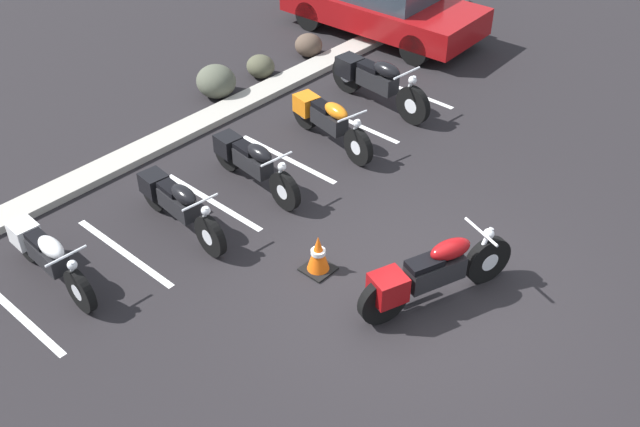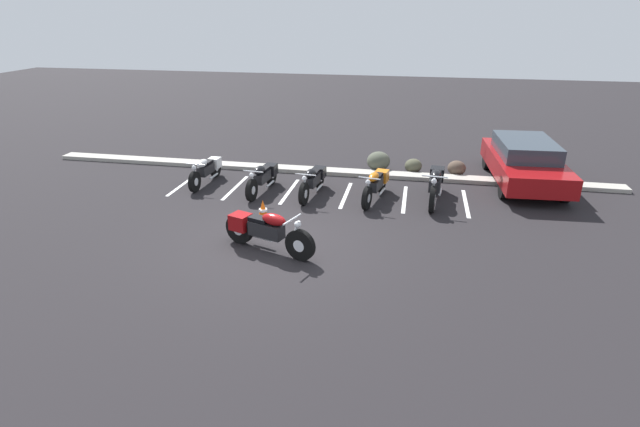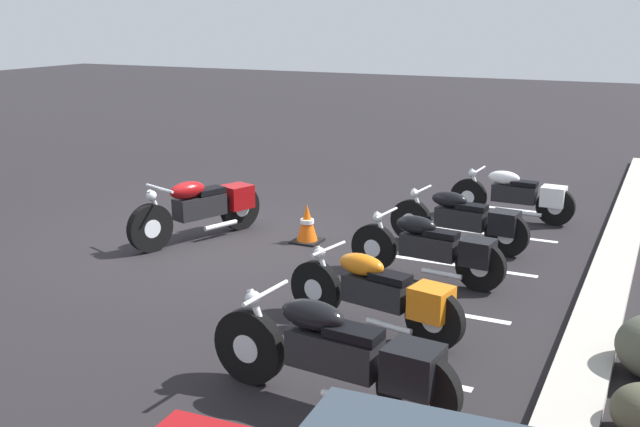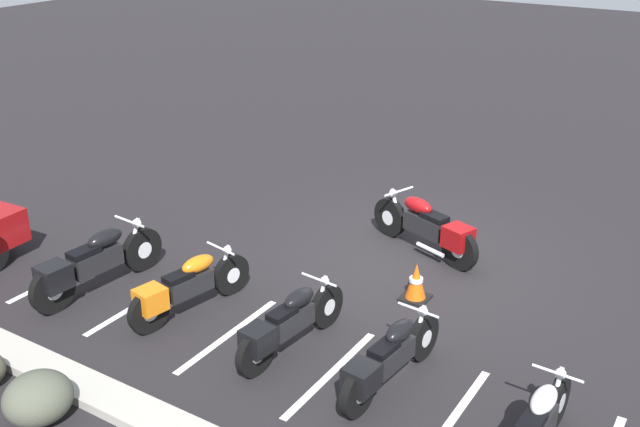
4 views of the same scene
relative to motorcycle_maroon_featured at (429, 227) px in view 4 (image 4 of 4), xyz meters
The scene contains 13 objects.
ground 0.53m from the motorcycle_maroon_featured, 62.98° to the left, with size 60.00×60.00×0.00m, color black.
motorcycle_maroon_featured is the anchor object (origin of this frame).
parked_bike_1 3.76m from the motorcycle_maroon_featured, 107.39° to the left, with size 0.59×2.03×0.80m.
parked_bike_2 3.60m from the motorcycle_maroon_featured, 84.84° to the left, with size 0.59×2.04×0.80m.
parked_bike_3 4.13m from the motorcycle_maroon_featured, 59.97° to the left, with size 0.72×2.05×0.82m.
parked_bike_4 5.28m from the motorcycle_maroon_featured, 46.41° to the left, with size 0.65×2.32×0.91m.
landscape_rock_1 6.49m from the motorcycle_maroon_featured, 72.85° to the left, with size 0.78×0.73×0.60m, color #4E5143.
traffic_cone 1.54m from the motorcycle_maroon_featured, 108.18° to the left, with size 0.40×0.40×0.57m.
stall_line_1 4.24m from the motorcycle_maroon_featured, 118.71° to the left, with size 0.10×2.10×0.00m, color white.
stall_line_2 3.75m from the motorcycle_maroon_featured, 96.15° to the left, with size 0.10×2.10×0.00m, color white.
stall_line_3 3.92m from the motorcycle_maroon_featured, 71.63° to the left, with size 0.10×2.10×0.00m, color white.
stall_line_4 4.69m from the motorcycle_maroon_featured, 52.33° to the left, with size 0.10×2.10×0.00m, color white.
stall_line_5 5.82m from the motorcycle_maroon_featured, 39.53° to the left, with size 0.10×2.10×0.00m, color white.
Camera 4 is at (-4.51, 10.09, 5.52)m, focal length 42.00 mm.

